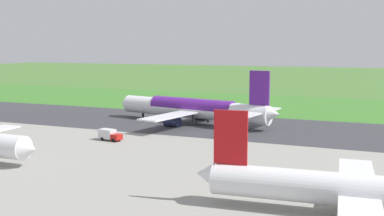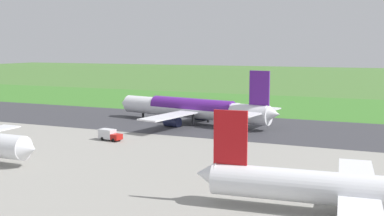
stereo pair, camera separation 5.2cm
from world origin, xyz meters
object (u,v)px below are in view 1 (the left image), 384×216
traffic_cone_orange (148,101)px  service_truck_baggage (110,135)px  airliner_main (193,109)px  no_stopping_sign (158,98)px  airliner_parked_near (364,191)px

traffic_cone_orange → service_truck_baggage: bearing=111.8°
airliner_main → no_stopping_sign: size_ratio=23.94×
airliner_parked_near → no_stopping_sign: airliner_parked_near is taller
service_truck_baggage → no_stopping_sign: bearing=-71.2°
airliner_parked_near → service_truck_baggage: 65.08m
airliner_main → service_truck_baggage: (8.72, 30.21, -2.95)m
service_truck_baggage → airliner_parked_near: bearing=152.4°
airliner_parked_near → service_truck_baggage: (57.66, -30.10, -2.24)m
traffic_cone_orange → airliner_parked_near: bearing=130.0°
service_truck_baggage → traffic_cone_orange: size_ratio=11.10×
airliner_parked_near → traffic_cone_orange: (86.95, -103.46, -3.36)m
airliner_parked_near → no_stopping_sign: bearing=-51.9°
no_stopping_sign → traffic_cone_orange: bearing=45.6°
airliner_parked_near → service_truck_baggage: size_ratio=7.48×
airliner_main → traffic_cone_orange: 57.65m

